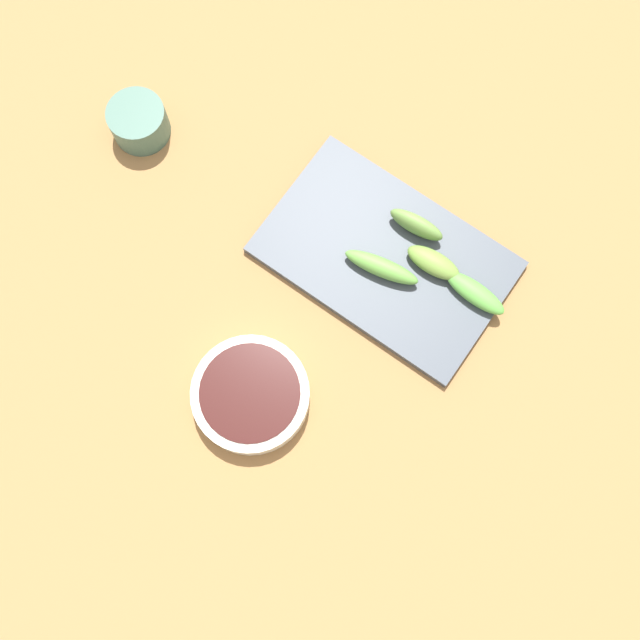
# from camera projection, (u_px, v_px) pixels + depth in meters

# --- Properties ---
(tabletop) EXTENTS (2.10, 2.10, 0.02)m
(tabletop) POSITION_uv_depth(u_px,v_px,m) (329.00, 315.00, 0.93)
(tabletop) COLOR #9F7645
(tabletop) RESTS_ON ground
(sauce_bowl) EXTENTS (0.13, 0.13, 0.03)m
(sauce_bowl) POSITION_uv_depth(u_px,v_px,m) (251.00, 395.00, 0.88)
(sauce_bowl) COLOR silver
(sauce_bowl) RESTS_ON tabletop
(serving_plate) EXTENTS (0.18, 0.29, 0.01)m
(serving_plate) POSITION_uv_depth(u_px,v_px,m) (385.00, 257.00, 0.93)
(serving_plate) COLOR #424C55
(serving_plate) RESTS_ON tabletop
(broccoli_stalk_0) EXTENTS (0.03, 0.07, 0.02)m
(broccoli_stalk_0) POSITION_uv_depth(u_px,v_px,m) (433.00, 263.00, 0.91)
(broccoli_stalk_0) COLOR #78A442
(broccoli_stalk_0) RESTS_ON serving_plate
(broccoli_stalk_1) EXTENTS (0.03, 0.08, 0.02)m
(broccoli_stalk_1) POSITION_uv_depth(u_px,v_px,m) (475.00, 293.00, 0.90)
(broccoli_stalk_1) COLOR #5FB547
(broccoli_stalk_1) RESTS_ON serving_plate
(broccoli_stalk_2) EXTENTS (0.03, 0.07, 0.03)m
(broccoli_stalk_2) POSITION_uv_depth(u_px,v_px,m) (416.00, 225.00, 0.92)
(broccoli_stalk_2) COLOR #6F9F48
(broccoli_stalk_2) RESTS_ON serving_plate
(broccoli_stalk_3) EXTENTS (0.04, 0.09, 0.02)m
(broccoli_stalk_3) POSITION_uv_depth(u_px,v_px,m) (382.00, 267.00, 0.91)
(broccoli_stalk_3) COLOR #6BB448
(broccoli_stalk_3) RESTS_ON serving_plate
(tea_cup) EXTENTS (0.07, 0.07, 0.05)m
(tea_cup) POSITION_uv_depth(u_px,v_px,m) (139.00, 122.00, 0.96)
(tea_cup) COLOR #497262
(tea_cup) RESTS_ON tabletop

